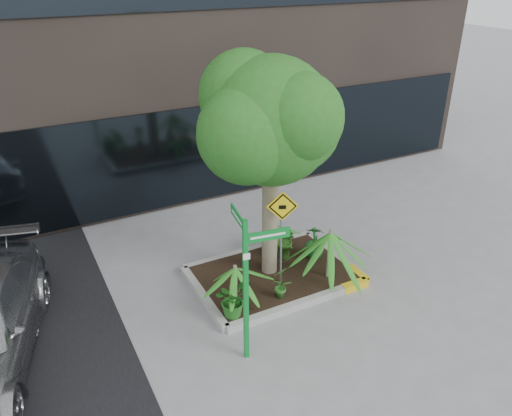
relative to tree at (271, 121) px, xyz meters
name	(u,v)px	position (x,y,z in m)	size (l,w,h in m)	color
ground	(272,288)	(-0.17, -0.44, -3.41)	(80.00, 80.00, 0.00)	gray
planter	(275,275)	(0.06, -0.17, -3.31)	(3.35, 2.36, 0.15)	#9E9E99
tree	(271,121)	(0.00, 0.00, 0.00)	(3.11, 2.76, 4.67)	gray
palm_front	(331,233)	(0.97, -0.77, -2.22)	(1.25, 1.25, 1.39)	gray
palm_left	(235,268)	(-1.07, -0.61, -2.53)	(0.88, 0.88, 0.98)	gray
palm_back	(275,225)	(0.56, 0.76, -2.68)	(0.70, 0.70, 0.77)	gray
shrub_a	(232,299)	(-1.32, -0.99, -2.91)	(0.63, 0.63, 0.70)	#1E5B1A
shrub_b	(315,242)	(1.15, -0.02, -2.88)	(0.43, 0.43, 0.77)	#1C5E22
shrub_c	(281,281)	(-0.25, -0.93, -2.90)	(0.38, 0.38, 0.73)	#26601D
shrub_d	(285,241)	(0.56, 0.27, -2.85)	(0.45, 0.45, 0.82)	#2E661D
street_sign_post	(248,274)	(-1.45, -1.90, -1.77)	(0.78, 0.84, 2.65)	#0C872C
cattle_sign	(282,222)	(0.03, -0.44, -1.90)	(0.58, 0.27, 2.01)	slate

